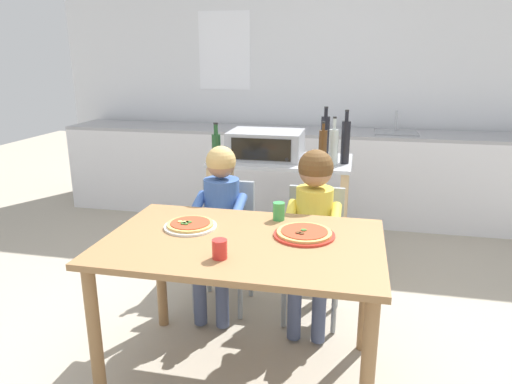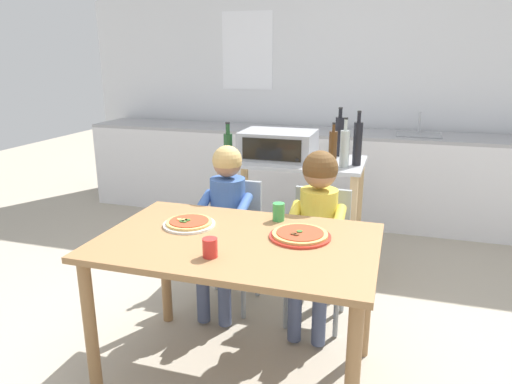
# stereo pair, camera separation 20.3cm
# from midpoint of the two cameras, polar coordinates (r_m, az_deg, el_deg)

# --- Properties ---
(ground_plane) EXTENTS (11.93, 11.93, 0.00)m
(ground_plane) POSITION_cam_midpoint_polar(r_m,az_deg,el_deg) (3.60, 1.43, -10.06)
(ground_plane) COLOR #A89E8C
(back_wall_tiled) EXTENTS (5.52, 0.13, 2.70)m
(back_wall_tiled) POSITION_cam_midpoint_polar(r_m,az_deg,el_deg) (5.06, 5.57, 13.41)
(back_wall_tiled) COLOR silver
(back_wall_tiled) RESTS_ON ground
(kitchen_counter) EXTENTS (4.97, 0.60, 1.09)m
(kitchen_counter) POSITION_cam_midpoint_polar(r_m,az_deg,el_deg) (4.79, 4.73, 2.30)
(kitchen_counter) COLOR silver
(kitchen_counter) RESTS_ON ground
(kitchen_island_cart) EXTENTS (1.02, 0.60, 0.87)m
(kitchen_island_cart) POSITION_cam_midpoint_polar(r_m,az_deg,el_deg) (3.54, 1.45, -0.48)
(kitchen_island_cart) COLOR #B7BABF
(kitchen_island_cart) RESTS_ON ground
(toaster_oven) EXTENTS (0.53, 0.40, 0.20)m
(toaster_oven) POSITION_cam_midpoint_polar(r_m,az_deg,el_deg) (3.47, -0.44, 5.80)
(toaster_oven) COLOR #999BA0
(toaster_oven) RESTS_ON kitchen_island_cart
(bottle_clear_vinegar) EXTENTS (0.07, 0.07, 0.37)m
(bottle_clear_vinegar) POSITION_cam_midpoint_polar(r_m,az_deg,el_deg) (3.62, 6.85, 6.98)
(bottle_clear_vinegar) COLOR black
(bottle_clear_vinegar) RESTS_ON kitchen_island_cart
(bottle_tall_green_wine) EXTENTS (0.06, 0.06, 0.38)m
(bottle_tall_green_wine) POSITION_cam_midpoint_polar(r_m,az_deg,el_deg) (3.33, 9.17, 6.12)
(bottle_tall_green_wine) COLOR black
(bottle_tall_green_wine) RESTS_ON kitchen_island_cart
(bottle_brown_beer) EXTENTS (0.06, 0.06, 0.32)m
(bottle_brown_beer) POSITION_cam_midpoint_polar(r_m,az_deg,el_deg) (3.17, 6.33, 5.26)
(bottle_brown_beer) COLOR #4C2D14
(bottle_brown_beer) RESTS_ON kitchen_island_cart
(bottle_dark_olive_oil) EXTENTS (0.07, 0.07, 0.34)m
(bottle_dark_olive_oil) POSITION_cam_midpoint_polar(r_m,az_deg,el_deg) (3.25, 7.69, 5.51)
(bottle_dark_olive_oil) COLOR #ADB7B2
(bottle_dark_olive_oil) RESTS_ON kitchen_island_cart
(bottle_slim_sauce) EXTENTS (0.06, 0.06, 0.28)m
(bottle_slim_sauce) POSITION_cam_midpoint_polar(r_m,az_deg,el_deg) (3.41, -6.59, 5.63)
(bottle_slim_sauce) COLOR #1E4723
(bottle_slim_sauce) RESTS_ON kitchen_island_cart
(dining_table) EXTENTS (1.32, 0.85, 0.76)m
(dining_table) POSITION_cam_midpoint_polar(r_m,az_deg,el_deg) (2.27, -4.20, -8.30)
(dining_table) COLOR olive
(dining_table) RESTS_ON ground
(dining_chair_left) EXTENTS (0.36, 0.36, 0.81)m
(dining_chair_left) POSITION_cam_midpoint_polar(r_m,az_deg,el_deg) (3.06, -5.68, -5.21)
(dining_chair_left) COLOR gray
(dining_chair_left) RESTS_ON ground
(dining_chair_right) EXTENTS (0.36, 0.36, 0.81)m
(dining_chair_right) POSITION_cam_midpoint_polar(r_m,az_deg,el_deg) (2.92, 5.10, -6.33)
(dining_chair_right) COLOR gray
(dining_chair_right) RESTS_ON ground
(child_in_blue_striped_shirt) EXTENTS (0.32, 0.42, 1.06)m
(child_in_blue_striped_shirt) POSITION_cam_midpoint_polar(r_m,az_deg,el_deg) (2.89, -6.51, -2.48)
(child_in_blue_striped_shirt) COLOR #424C6B
(child_in_blue_striped_shirt) RESTS_ON ground
(child_in_yellow_shirt) EXTENTS (0.32, 0.42, 1.06)m
(child_in_yellow_shirt) POSITION_cam_midpoint_polar(r_m,az_deg,el_deg) (2.73, 4.91, -3.00)
(child_in_yellow_shirt) COLOR #424C6B
(child_in_yellow_shirt) RESTS_ON ground
(pizza_plate_white) EXTENTS (0.27, 0.27, 0.03)m
(pizza_plate_white) POSITION_cam_midpoint_polar(r_m,az_deg,el_deg) (2.41, -10.43, -4.04)
(pizza_plate_white) COLOR white
(pizza_plate_white) RESTS_ON dining_table
(pizza_plate_red_rimmed) EXTENTS (0.30, 0.30, 0.03)m
(pizza_plate_red_rimmed) POSITION_cam_midpoint_polar(r_m,az_deg,el_deg) (2.27, 3.36, -5.14)
(pizza_plate_red_rimmed) COLOR red
(pizza_plate_red_rimmed) RESTS_ON dining_table
(drinking_cup_red) EXTENTS (0.07, 0.07, 0.09)m
(drinking_cup_red) POSITION_cam_midpoint_polar(r_m,az_deg,el_deg) (2.03, -7.34, -6.98)
(drinking_cup_red) COLOR red
(drinking_cup_red) RESTS_ON dining_table
(drinking_cup_green) EXTENTS (0.06, 0.06, 0.10)m
(drinking_cup_green) POSITION_cam_midpoint_polar(r_m,az_deg,el_deg) (2.47, 0.46, -2.40)
(drinking_cup_green) COLOR green
(drinking_cup_green) RESTS_ON dining_table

